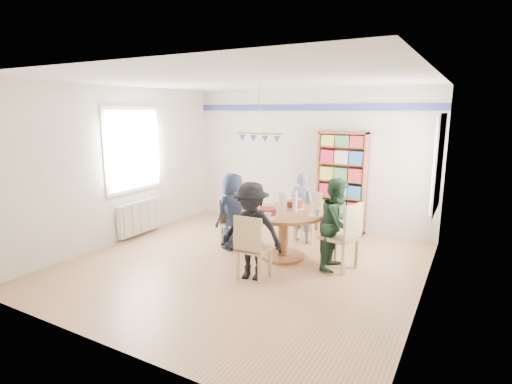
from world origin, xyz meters
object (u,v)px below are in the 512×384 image
Objects in this scene: radiator at (140,217)px; chair_left at (231,220)px; person_left at (233,211)px; person_right at (337,224)px; dining_table at (283,223)px; chair_right at (345,233)px; bookshelf at (342,184)px; person_near at (251,231)px; chair_far at (309,214)px; chair_near at (251,245)px; person_far at (302,207)px.

chair_left reaches higher than radiator.
person_right is (1.80, -0.01, 0.03)m from person_left.
dining_table is 0.96× the size of person_right.
chair_right reaches higher than radiator.
bookshelf is at bearing 32.62° from radiator.
dining_table is at bearing 5.38° from radiator.
radiator is 2.88m from person_near.
person_near is (-0.06, -1.96, 0.20)m from chair_far.
chair_right reaches higher than chair_left.
bookshelf reaches higher than radiator.
chair_left is 1.41m from chair_far.
radiator is 0.99× the size of chair_right.
chair_near is (-1.00, -0.98, -0.04)m from chair_right.
person_near reaches higher than person_left.
bookshelf is (-0.50, 1.79, 0.26)m from person_right.
person_far is (0.89, 0.86, -0.01)m from person_left.
chair_far is at bearing 88.51° from dining_table.
person_far is 1.05m from bookshelf.
chair_left is at bearing 89.28° from person_right.
person_far reaches higher than chair_far.
bookshelf reaches higher than chair_right.
person_right reaches higher than dining_table.
bookshelf is at bearing 16.16° from person_right.
person_right reaches higher than chair_right.
bookshelf is at bearing 71.98° from person_near.
chair_right is 0.79× the size of person_left.
chair_right reaches higher than dining_table.
chair_far is at bearing -114.24° from bookshelf.
dining_table is 1.01× the size of person_left.
chair_near is at bearing 96.19° from person_far.
radiator is 1.19× the size of chair_left.
person_far is at bearing 22.05° from radiator.
radiator is 0.74× the size of person_right.
radiator is at bearing -170.69° from chair_left.
person_left is 2.22m from bookshelf.
chair_right is (1.00, -0.03, -0.00)m from dining_table.
radiator is 0.80× the size of person_far.
chair_right reaches higher than chair_far.
chair_left is 0.83× the size of chair_right.
chair_left is 0.62× the size of person_right.
chair_far reaches higher than dining_table.
chair_near is at bearing -90.71° from chair_far.
dining_table is 0.94m from person_left.
bookshelf is at bearing 161.08° from person_left.
person_far is (-0.05, 1.87, 0.12)m from chair_near.
dining_table is at bearing -101.80° from bookshelf.
person_left is 1.80m from person_right.
person_left is 0.67× the size of bookshelf.
chair_far is (0.03, 1.01, -0.08)m from dining_table.
bookshelf reaches higher than dining_table.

